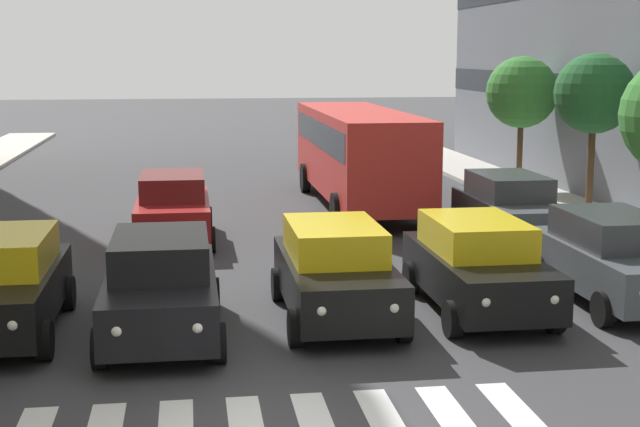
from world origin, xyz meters
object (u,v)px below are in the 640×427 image
Objects in this scene: street_tree_3 at (522,93)px; car_3 at (161,286)px; car_2 at (335,271)px; car_0 at (614,258)px; car_row2_0 at (173,207)px; car_1 at (477,265)px; street_tree_2 at (594,94)px; car_row2_1 at (510,207)px; bus_behind_traffic at (358,147)px; car_4 at (2,284)px.

car_3 is at bearing 51.76° from street_tree_3.
car_2 is 3.12m from car_3.
car_2 is at bearing 3.32° from car_0.
car_row2_0 is at bearing -40.11° from car_0.
street_tree_2 is (-6.24, -8.88, 2.72)m from car_1.
car_3 is at bearing 89.41° from car_row2_0.
car_row2_1 is 6.72m from bus_behind_traffic.
car_3 is 19.37m from street_tree_3.
car_2 is at bearing 58.62° from street_tree_3.
car_2 is at bearing 2.48° from car_1.
bus_behind_traffic is at bearing -102.40° from car_2.
street_tree_3 is (-3.33, -8.30, 2.54)m from car_row2_1.
car_3 is (3.06, 0.62, 0.00)m from car_2.
bus_behind_traffic is at bearing -76.81° from car_0.
car_1 is 0.42× the size of bus_behind_traffic.
bus_behind_traffic is (-0.00, -12.07, 0.97)m from car_1.
car_0 is at bearing 103.19° from bus_behind_traffic.
car_4 is 1.00× the size of car_row2_1.
car_1 is at bearing -177.52° from car_2.
street_tree_3 is at bearing -103.37° from car_0.
car_2 is 8.00m from car_row2_0.
car_row2_1 is (-5.49, -6.16, 0.00)m from car_2.
car_2 and car_3 have the same top height.
car_0 is 12.23m from bus_behind_traffic.
car_1 is 1.00× the size of car_row2_1.
car_4 and car_row2_0 have the same top height.
car_4 is 20.75m from street_tree_3.
car_1 is 1.00× the size of car_row2_0.
car_row2_1 is at bearing 39.65° from street_tree_2.
street_tree_2 reaches higher than car_0.
car_row2_1 is (-8.55, -6.78, 0.00)m from car_3.
car_2 is at bearing -168.60° from car_3.
car_1 is 12.11m from bus_behind_traffic.
car_2 is 1.00× the size of car_row2_0.
car_4 is 12.86m from car_row2_1.
car_row2_0 is (-0.08, -8.04, 0.00)m from car_3.
car_row2_0 is at bearing -110.17° from car_4.
car_row2_0 is 0.98× the size of street_tree_3.
car_0 is 1.00× the size of car_1.
bus_behind_traffic is (-5.66, -4.76, 0.97)m from car_row2_0.
street_tree_2 is 5.47m from street_tree_3.
car_3 is at bearing 38.40° from car_row2_1.
car_row2_0 is at bearing 30.81° from street_tree_3.
car_3 and car_row2_1 have the same top height.
car_row2_0 is 12.30m from street_tree_2.
car_1 is 9.24m from car_row2_0.
car_4 is 0.42× the size of bus_behind_traffic.
car_3 and car_4 have the same top height.
bus_behind_traffic reaches higher than car_0.
car_row2_0 is at bearing 40.07° from bus_behind_traffic.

